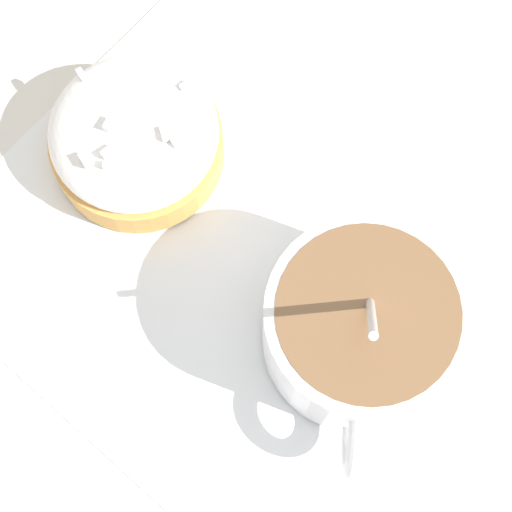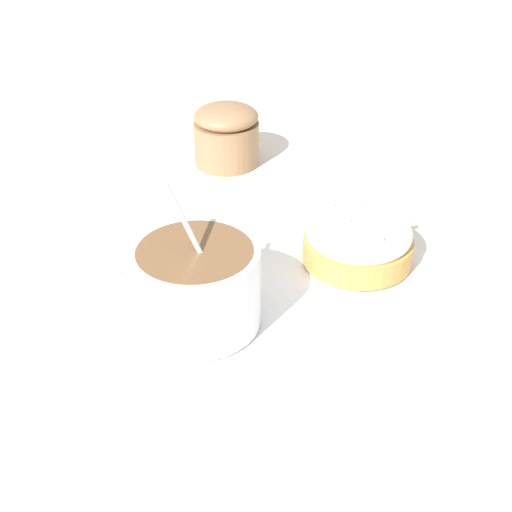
{
  "view_description": "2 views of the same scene",
  "coord_description": "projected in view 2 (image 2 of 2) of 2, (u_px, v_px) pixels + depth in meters",
  "views": [
    {
      "loc": [
        0.08,
        -0.11,
        0.44
      ],
      "look_at": [
        0.01,
        -0.01,
        0.03
      ],
      "focal_mm": 60.0,
      "sensor_mm": 36.0,
      "label": 1
    },
    {
      "loc": [
        0.33,
        0.33,
        0.34
      ],
      "look_at": [
        0.02,
        -0.02,
        0.03
      ],
      "focal_mm": 50.0,
      "sensor_mm": 36.0,
      "label": 2
    }
  ],
  "objects": [
    {
      "name": "sugar_bowl",
      "position": [
        226.0,
        134.0,
        0.77
      ],
      "size": [
        0.07,
        0.07,
        0.07
      ],
      "color": "#99704C",
      "rests_on": "ground_plane"
    },
    {
      "name": "frosted_pastry",
      "position": [
        358.0,
        238.0,
        0.6
      ],
      "size": [
        0.09,
        0.09,
        0.05
      ],
      "color": "#D19347",
      "rests_on": "paper_napkin"
    },
    {
      "name": "coffee_cup",
      "position": [
        195.0,
        283.0,
        0.53
      ],
      "size": [
        0.1,
        0.11,
        0.11
      ],
      "color": "white",
      "rests_on": "paper_napkin"
    },
    {
      "name": "ground_plane",
      "position": [
        284.0,
        293.0,
        0.58
      ],
      "size": [
        3.0,
        3.0,
        0.0
      ],
      "primitive_type": "plane",
      "color": "silver"
    },
    {
      "name": "paper_napkin",
      "position": [
        284.0,
        291.0,
        0.58
      ],
      "size": [
        0.3,
        0.3,
        0.0
      ],
      "color": "white",
      "rests_on": "ground_plane"
    }
  ]
}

